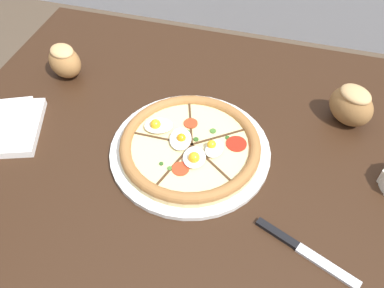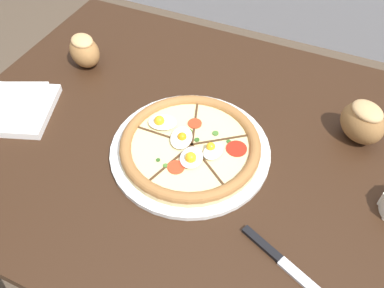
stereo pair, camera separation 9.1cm
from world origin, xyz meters
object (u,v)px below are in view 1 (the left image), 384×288
object	(u,v)px
dining_table	(195,165)
bread_piece_near	(64,61)
pizza	(192,147)
bread_piece_mid	(352,105)
knife_main	(304,251)

from	to	relation	value
dining_table	bread_piece_near	world-z (taller)	bread_piece_near
pizza	bread_piece_near	bearing A→B (deg)	156.19
dining_table	bread_piece_near	bearing A→B (deg)	161.18
dining_table	pizza	bearing A→B (deg)	-84.51
pizza	bread_piece_mid	distance (m)	0.41
bread_piece_near	knife_main	bearing A→B (deg)	-27.95
bread_piece_near	bread_piece_mid	world-z (taller)	bread_piece_mid
bread_piece_mid	knife_main	distance (m)	0.40
pizza	knife_main	size ratio (longest dim) A/B	1.79
dining_table	bread_piece_mid	world-z (taller)	bread_piece_mid
bread_piece_mid	knife_main	world-z (taller)	bread_piece_mid
pizza	knife_main	distance (m)	0.34
pizza	bread_piece_near	size ratio (longest dim) A/B	2.95
bread_piece_near	knife_main	world-z (taller)	bread_piece_near
dining_table	knife_main	size ratio (longest dim) A/B	5.83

